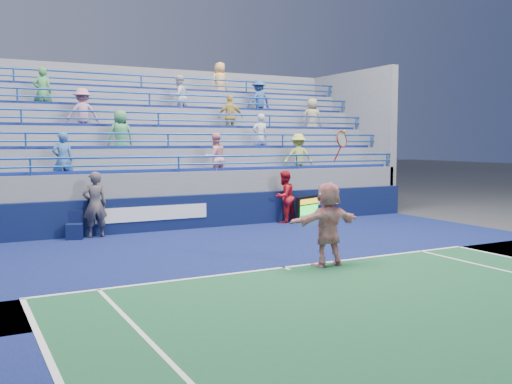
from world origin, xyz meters
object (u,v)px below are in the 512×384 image
line_judge (95,205)px  judge_chair (75,230)px  serve_speed_board (307,209)px  ball_girl (284,197)px  tennis_player (328,224)px

line_judge → judge_chair: bearing=1.4°
serve_speed_board → ball_girl: size_ratio=0.69×
serve_speed_board → judge_chair: 8.05m
tennis_player → line_judge: 7.47m
serve_speed_board → line_judge: bearing=180.0°
tennis_player → ball_girl: tennis_player is taller
serve_speed_board → tennis_player: (-3.62, -6.41, 0.51)m
tennis_player → ball_girl: (2.71, 6.50, -0.06)m
ball_girl → judge_chair: bearing=-22.7°
serve_speed_board → judge_chair: (-8.05, -0.01, -0.19)m
serve_speed_board → line_judge: (-7.44, 0.01, 0.53)m
line_judge → ball_girl: bearing=-179.1°
tennis_player → ball_girl: bearing=67.4°
judge_chair → tennis_player: size_ratio=0.27×
judge_chair → ball_girl: bearing=0.8°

